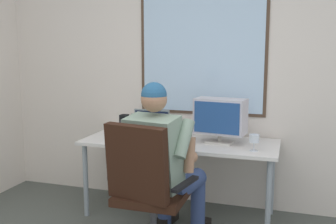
{
  "coord_description": "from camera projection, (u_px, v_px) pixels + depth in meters",
  "views": [
    {
      "loc": [
        0.77,
        -1.5,
        1.53
      ],
      "look_at": [
        -0.17,
        1.47,
        1.03
      ],
      "focal_mm": 41.79,
      "sensor_mm": 36.0,
      "label": 1
    }
  ],
  "objects": [
    {
      "name": "office_chair",
      "position": [
        145.0,
        183.0,
        2.77
      ],
      "size": [
        0.64,
        0.61,
        1.03
      ],
      "color": "black",
      "rests_on": "ground"
    },
    {
      "name": "wine_glass",
      "position": [
        254.0,
        139.0,
        3.17
      ],
      "size": [
        0.08,
        0.08,
        0.14
      ],
      "color": "silver",
      "rests_on": "desk"
    },
    {
      "name": "person_seated",
      "position": [
        163.0,
        161.0,
        2.99
      ],
      "size": [
        0.6,
        0.82,
        1.3
      ],
      "color": "navy",
      "rests_on": "ground"
    },
    {
      "name": "laptop",
      "position": [
        150.0,
        130.0,
        3.7
      ],
      "size": [
        0.36,
        0.3,
        0.25
      ],
      "color": "gray",
      "rests_on": "desk"
    },
    {
      "name": "cd_case",
      "position": [
        174.0,
        143.0,
        3.43
      ],
      "size": [
        0.16,
        0.15,
        0.01
      ],
      "color": "#93127C",
      "rests_on": "desk"
    },
    {
      "name": "desk",
      "position": [
        180.0,
        147.0,
        3.56
      ],
      "size": [
        1.76,
        0.68,
        0.71
      ],
      "color": "#89949B",
      "rests_on": "ground"
    },
    {
      "name": "desk_speaker",
      "position": [
        124.0,
        124.0,
        3.83
      ],
      "size": [
        0.07,
        0.09,
        0.19
      ],
      "color": "black",
      "rests_on": "desk"
    },
    {
      "name": "wall_rear",
      "position": [
        209.0,
        66.0,
        3.77
      ],
      "size": [
        4.45,
        0.08,
        2.74
      ],
      "color": "silver",
      "rests_on": "ground"
    },
    {
      "name": "crt_monitor",
      "position": [
        220.0,
        117.0,
        3.42
      ],
      "size": [
        0.47,
        0.27,
        0.4
      ],
      "color": "beige",
      "rests_on": "desk"
    }
  ]
}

